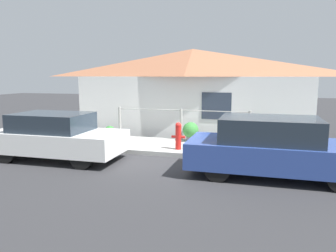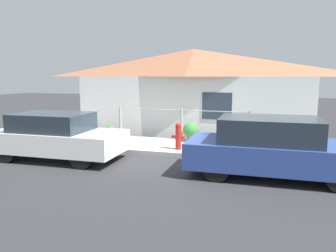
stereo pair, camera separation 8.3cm
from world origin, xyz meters
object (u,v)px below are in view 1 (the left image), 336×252
Objects in this scene: potted_plant_near_hydrant at (191,131)px; potted_plant_by_fence at (110,132)px; car_right at (274,148)px; potted_plant_corner at (259,135)px; car_left at (56,136)px; fire_hydrant at (178,135)px.

potted_plant_near_hydrant is 1.38× the size of potted_plant_by_fence.
car_right reaches higher than potted_plant_by_fence.
potted_plant_near_hydrant is at bearing 174.67° from potted_plant_corner.
potted_plant_by_fence is 5.26m from potted_plant_corner.
fire_hydrant is at bearing 26.38° from car_left.
fire_hydrant is (3.26, 1.66, -0.10)m from car_left.
potted_plant_corner is (-0.37, 2.81, -0.20)m from car_right.
fire_hydrant is at bearing -18.16° from potted_plant_by_fence.
car_right is at bearing -48.27° from potted_plant_near_hydrant.
fire_hydrant is 1.37m from potted_plant_near_hydrant.
car_left is at bearing -99.74° from potted_plant_by_fence.
car_right is at bearing -30.69° from fire_hydrant.
fire_hydrant is at bearing -94.33° from potted_plant_near_hydrant.
car_right is 4.92× the size of fire_hydrant.
car_left reaches higher than potted_plant_near_hydrant.
car_right is 2.84m from potted_plant_corner.
potted_plant_near_hydrant is at bearing 8.52° from potted_plant_by_fence.
car_right reaches higher than potted_plant_near_hydrant.
fire_hydrant is 2.69m from potted_plant_corner.
potted_plant_near_hydrant is at bearing 85.67° from fire_hydrant.
potted_plant_near_hydrant is at bearing 131.81° from car_right.
fire_hydrant is 2.97m from potted_plant_by_fence.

